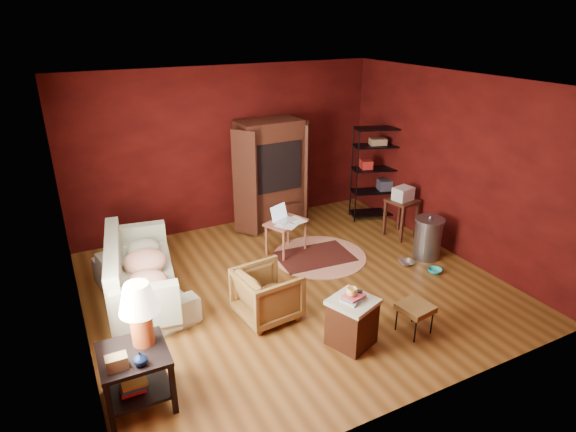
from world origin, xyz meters
The scene contains 18 objects.
room centered at (-0.04, -0.01, 1.40)m, with size 5.54×5.04×2.84m.
sofa centered at (-1.97, 0.58, 0.37)m, with size 1.87×0.55×0.73m, color #B8C2A7.
armchair centered at (-0.65, -0.50, 0.36)m, with size 0.70×0.66×0.72m, color black.
pet_bowl_steel centered at (1.83, -0.23, 0.12)m, with size 0.23×0.06×0.23m, color #BABCC2.
pet_bowl_turquoise centered at (2.03, -0.63, 0.10)m, with size 0.21×0.07×0.21m, color #25A9AD.
vase centered at (-2.36, -1.46, 0.67)m, with size 0.13×0.14×0.13m, color #0C1B40.
mug centered at (-0.04, -1.43, 0.71)m, with size 0.12×0.10×0.12m, color #FCE17B.
side_table centered at (-2.34, -1.20, 0.76)m, with size 0.65×0.65×1.26m.
sofa_cushions centered at (-2.02, 0.56, 0.41)m, with size 1.08×2.07×0.83m.
hamper centered at (-0.01, -1.43, 0.31)m, with size 0.61×0.61×0.67m.
footstool centered at (0.78, -1.60, 0.33)m, with size 0.42×0.42×0.38m.
rug_round centered at (0.77, 0.61, 0.01)m, with size 1.92×1.92×0.01m.
rug_oriental centered at (0.69, 0.62, 0.02)m, with size 1.22×0.86×0.01m.
laptop_desk centered at (0.36, 0.99, 0.48)m, with size 0.75×0.66×0.78m.
tv_armoire centered at (0.63, 2.12, 0.99)m, with size 1.50×0.82×1.90m.
wire_shelving centered at (2.49, 1.53, 0.94)m, with size 0.91×0.61×1.72m.
small_stand centered at (2.40, 0.65, 0.66)m, with size 0.52×0.52×0.89m.
trash_can centered at (2.26, -0.18, 0.33)m, with size 0.58×0.58×0.71m.
Camera 1 is at (-2.77, -5.21, 3.57)m, focal length 30.00 mm.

